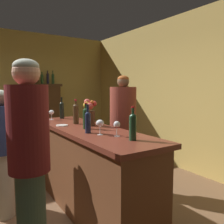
{
  "coord_description": "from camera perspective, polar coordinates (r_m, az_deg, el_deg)",
  "views": [
    {
      "loc": [
        -0.74,
        -2.63,
        1.52
      ],
      "look_at": [
        0.82,
        -0.24,
        1.22
      ],
      "focal_mm": 36.75,
      "sensor_mm": 36.0,
      "label": 1
    }
  ],
  "objects": [
    {
      "name": "bar_counter",
      "position": [
        2.96,
        -6.17,
        -13.76
      ],
      "size": [
        0.65,
        2.36,
        1.03
      ],
      "color": "brown",
      "rests_on": "ground"
    },
    {
      "name": "wine_glass_rear",
      "position": [
        3.15,
        -5.97,
        -1.13
      ],
      "size": [
        0.06,
        0.06,
        0.14
      ],
      "color": "white",
      "rests_on": "bar_counter"
    },
    {
      "name": "patron_by_cabinet",
      "position": [
        1.95,
        -19.87,
        -10.55
      ],
      "size": [
        0.32,
        0.32,
        1.74
      ],
      "rotation": [
        0.0,
        0.0,
        0.52
      ],
      "color": "#476851",
      "rests_on": "ground"
    },
    {
      "name": "wall_right",
      "position": [
        4.35,
        19.67,
        4.48
      ],
      "size": [
        0.12,
        6.47,
        2.87
      ],
      "primitive_type": "cube",
      "color": "tan",
      "rests_on": "ground"
    },
    {
      "name": "cheese_plate",
      "position": [
        3.02,
        -12.35,
        -3.26
      ],
      "size": [
        0.15,
        0.15,
        0.01
      ],
      "primitive_type": "cylinder",
      "color": "white",
      "rests_on": "bar_counter"
    },
    {
      "name": "wine_glass_mid",
      "position": [
        2.3,
        1.21,
        -3.36
      ],
      "size": [
        0.07,
        0.07,
        0.16
      ],
      "color": "white",
      "rests_on": "bar_counter"
    },
    {
      "name": "wine_bottle_rose",
      "position": [
        3.74,
        -12.37,
        0.68
      ],
      "size": [
        0.07,
        0.07,
        0.34
      ],
      "color": "black",
      "rests_on": "bar_counter"
    },
    {
      "name": "wine_bottle_riesling",
      "position": [
        2.74,
        -6.51,
        -1.25
      ],
      "size": [
        0.07,
        0.07,
        0.31
      ],
      "color": "#1D3A1D",
      "rests_on": "bar_counter"
    },
    {
      "name": "display_bottle_right",
      "position": [
        5.91,
        -14.48,
        8.13
      ],
      "size": [
        0.06,
        0.06,
        0.33
      ],
      "color": "#284C29",
      "rests_on": "display_cabinet"
    },
    {
      "name": "bartender",
      "position": [
        3.37,
        2.74,
        -4.18
      ],
      "size": [
        0.38,
        0.38,
        1.7
      ],
      "rotation": [
        0.0,
        0.0,
        3.17
      ],
      "color": "#ACA890",
      "rests_on": "ground"
    },
    {
      "name": "floor",
      "position": [
        3.13,
        -16.56,
        -23.33
      ],
      "size": [
        8.26,
        8.26,
        0.0
      ],
      "primitive_type": "plane",
      "color": "brown",
      "rests_on": "ground"
    },
    {
      "name": "display_bottle_midleft",
      "position": [
        5.8,
        -18.19,
        7.99
      ],
      "size": [
        0.08,
        0.08,
        0.3
      ],
      "color": "#453016",
      "rests_on": "display_cabinet"
    },
    {
      "name": "display_bottle_midright",
      "position": [
        5.87,
        -15.68,
        8.19
      ],
      "size": [
        0.07,
        0.07,
        0.32
      ],
      "color": "#252238",
      "rests_on": "display_cabinet"
    },
    {
      "name": "wine_bottle_pinot",
      "position": [
        2.13,
        5.19,
        -3.34
      ],
      "size": [
        0.07,
        0.07,
        0.32
      ],
      "color": "#1C3E25",
      "rests_on": "bar_counter"
    },
    {
      "name": "wall_back",
      "position": [
        5.92,
        -26.01,
        4.52
      ],
      "size": [
        5.44,
        0.12,
        2.87
      ],
      "primitive_type": "cube",
      "color": "tan",
      "rests_on": "ground"
    },
    {
      "name": "patron_tall",
      "position": [
        2.96,
        -25.72,
        -8.0
      ],
      "size": [
        0.31,
        0.31,
        1.5
      ],
      "rotation": [
        0.0,
        0.0,
        -0.12
      ],
      "color": "#B0AB96",
      "rests_on": "ground"
    },
    {
      "name": "wine_glass_front",
      "position": [
        3.63,
        -14.83,
        -0.13
      ],
      "size": [
        0.08,
        0.08,
        0.15
      ],
      "color": "white",
      "rests_on": "bar_counter"
    },
    {
      "name": "display_bottle_center",
      "position": [
        5.83,
        -17.01,
        7.99
      ],
      "size": [
        0.07,
        0.07,
        0.3
      ],
      "color": "#295226",
      "rests_on": "display_cabinet"
    },
    {
      "name": "wine_bottle_chardonnay",
      "position": [
        3.14,
        -8.99,
        -0.17
      ],
      "size": [
        0.08,
        0.08,
        0.33
      ],
      "color": "#3F2C18",
      "rests_on": "bar_counter"
    },
    {
      "name": "wine_bottle_malbec",
      "position": [
        2.48,
        -6.01,
        -2.23
      ],
      "size": [
        0.06,
        0.06,
        0.31
      ],
      "color": "#19233E",
      "rests_on": "bar_counter"
    },
    {
      "name": "display_bottle_left",
      "position": [
        5.76,
        -19.7,
        8.11
      ],
      "size": [
        0.08,
        0.08,
        0.34
      ],
      "color": "#14381C",
      "rests_on": "display_cabinet"
    },
    {
      "name": "display_cabinet",
      "position": [
        5.86,
        -16.81,
        -0.88
      ],
      "size": [
        0.9,
        0.37,
        1.62
      ],
      "color": "#492D16",
      "rests_on": "ground"
    },
    {
      "name": "flower_arrangement",
      "position": [
        2.95,
        -5.59,
        -0.03
      ],
      "size": [
        0.18,
        0.15,
        0.35
      ],
      "color": "#4B2B1C",
      "rests_on": "bar_counter"
    },
    {
      "name": "wine_glass_spare",
      "position": [
        2.37,
        -3.0,
        -2.87
      ],
      "size": [
        0.08,
        0.08,
        0.16
      ],
      "color": "white",
      "rests_on": "bar_counter"
    }
  ]
}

